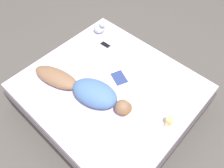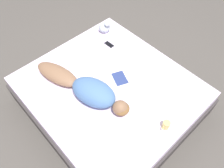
% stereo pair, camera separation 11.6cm
% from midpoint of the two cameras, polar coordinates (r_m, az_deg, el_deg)
% --- Properties ---
extents(ground_plane, '(12.00, 12.00, 0.00)m').
position_cam_midpoint_polar(ground_plane, '(3.10, 0.54, -5.78)').
color(ground_plane, '#4C4742').
extents(bed, '(1.87, 2.05, 0.49)m').
position_cam_midpoint_polar(bed, '(2.89, 0.57, -3.29)').
color(bed, '#383333').
rests_on(bed, ground_plane).
extents(person, '(0.57, 1.34, 0.23)m').
position_cam_midpoint_polar(person, '(2.55, -5.77, -1.12)').
color(person, brown).
rests_on(person, bed).
extents(open_magazine, '(0.56, 0.47, 0.01)m').
position_cam_midpoint_polar(open_magazine, '(2.78, 5.43, 2.07)').
color(open_magazine, white).
rests_on(open_magazine, bed).
extents(coffee_mug, '(0.11, 0.08, 0.10)m').
position_cam_midpoint_polar(coffee_mug, '(2.43, 15.28, -10.30)').
color(coffee_mug, tan).
rests_on(coffee_mug, bed).
extents(cell_phone, '(0.07, 0.15, 0.01)m').
position_cam_midpoint_polar(cell_phone, '(3.16, 0.31, 10.26)').
color(cell_phone, black).
rests_on(cell_phone, bed).
extents(plush_toy, '(0.17, 0.18, 0.21)m').
position_cam_midpoint_polar(plush_toy, '(3.33, -0.85, 14.63)').
color(plush_toy, '#B2BCCC').
rests_on(plush_toy, bed).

